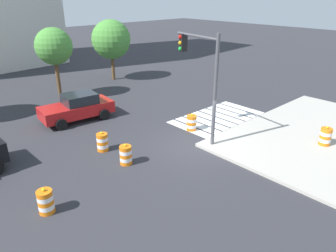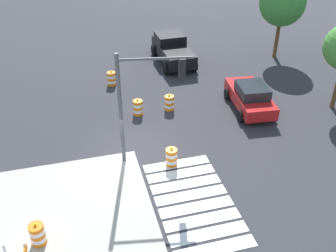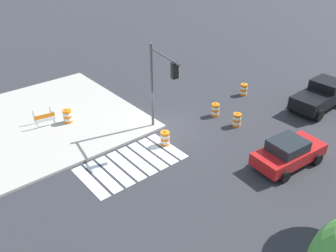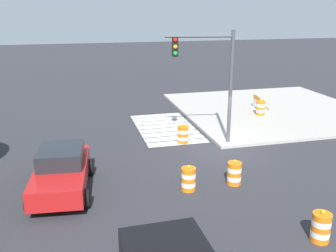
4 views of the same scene
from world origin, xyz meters
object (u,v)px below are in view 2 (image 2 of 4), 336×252
object	(u,v)px
traffic_barrel_crosswalk_end	(171,157)
traffic_barrel_median_far	(138,108)
street_tree_streetside_far	(283,3)
sports_car	(250,97)
traffic_barrel_on_sidewalk	(38,234)
traffic_barrel_near_corner	(169,103)
traffic_barrel_median_near	(112,79)
pickup_truck	(172,49)
traffic_light_pole	(145,90)

from	to	relation	value
traffic_barrel_crosswalk_end	traffic_barrel_median_far	size ratio (longest dim) A/B	1.00
traffic_barrel_median_far	street_tree_streetside_far	size ratio (longest dim) A/B	0.18
sports_car	traffic_barrel_crosswalk_end	size ratio (longest dim) A/B	4.38
traffic_barrel_crosswalk_end	traffic_barrel_on_sidewalk	size ratio (longest dim) A/B	1.00
traffic_barrel_near_corner	traffic_barrel_median_near	world-z (taller)	same
traffic_barrel_median_near	street_tree_streetside_far	xyz separation A→B (m)	(-1.50, 12.68, 3.59)
traffic_barrel_median_near	traffic_barrel_median_far	size ratio (longest dim) A/B	1.00
traffic_barrel_near_corner	traffic_barrel_median_near	xyz separation A→B (m)	(-4.10, -2.81, 0.00)
traffic_barrel_median_near	traffic_barrel_near_corner	bearing A→B (deg)	34.43
traffic_barrel_median_far	traffic_barrel_crosswalk_end	bearing A→B (deg)	6.87
traffic_barrel_crosswalk_end	street_tree_streetside_far	size ratio (longest dim) A/B	0.18
pickup_truck	traffic_barrel_median_far	xyz separation A→B (m)	(6.87, -3.97, -0.52)
traffic_barrel_crosswalk_end	street_tree_streetside_far	distance (m)	15.86
sports_car	traffic_barrel_median_near	world-z (taller)	sports_car
traffic_barrel_near_corner	traffic_barrel_on_sidewalk	bearing A→B (deg)	-41.00
pickup_truck	traffic_barrel_near_corner	xyz separation A→B (m)	(6.81, -2.08, -0.52)
street_tree_streetside_far	sports_car	bearing A→B (deg)	-37.95
pickup_truck	traffic_barrel_crosswalk_end	size ratio (longest dim) A/B	5.08
traffic_barrel_near_corner	street_tree_streetside_far	xyz separation A→B (m)	(-5.60, 9.87, 3.59)
traffic_light_pole	pickup_truck	bearing A→B (deg)	158.78
traffic_barrel_median_far	traffic_barrel_median_near	bearing A→B (deg)	-167.50
traffic_light_pole	street_tree_streetside_far	size ratio (longest dim) A/B	0.96
traffic_barrel_near_corner	traffic_barrel_median_near	distance (m)	4.97
pickup_truck	traffic_barrel_median_far	distance (m)	7.95
pickup_truck	traffic_light_pole	xyz separation A→B (m)	(11.34, -4.40, 2.94)
sports_car	traffic_barrel_near_corner	bearing A→B (deg)	-103.85
traffic_barrel_crosswalk_end	traffic_barrel_median_near	bearing A→B (deg)	-170.56
traffic_barrel_near_corner	traffic_barrel_median_near	size ratio (longest dim) A/B	1.00
traffic_barrel_near_corner	traffic_barrel_crosswalk_end	size ratio (longest dim) A/B	1.00
traffic_barrel_crosswalk_end	street_tree_streetside_far	bearing A→B (deg)	133.77
traffic_barrel_crosswalk_end	traffic_barrel_on_sidewalk	xyz separation A→B (m)	(3.39, -6.08, 0.15)
traffic_barrel_on_sidewalk	traffic_light_pole	world-z (taller)	traffic_light_pole
traffic_barrel_median_near	traffic_barrel_on_sidewalk	world-z (taller)	traffic_barrel_on_sidewalk
pickup_truck	traffic_barrel_near_corner	size ratio (longest dim) A/B	5.08
traffic_barrel_near_corner	traffic_light_pole	distance (m)	6.15
traffic_barrel_near_corner	traffic_barrel_median_far	world-z (taller)	same
traffic_barrel_median_near	traffic_light_pole	world-z (taller)	traffic_light_pole
pickup_truck	traffic_light_pole	size ratio (longest dim) A/B	0.94
traffic_barrel_crosswalk_end	traffic_barrel_median_near	size ratio (longest dim) A/B	1.00
traffic_barrel_median_near	street_tree_streetside_far	distance (m)	13.27
traffic_barrel_on_sidewalk	street_tree_streetside_far	bearing A→B (deg)	129.24
traffic_barrel_on_sidewalk	street_tree_streetside_far	distance (m)	22.52
pickup_truck	traffic_barrel_on_sidewalk	size ratio (longest dim) A/B	5.08
traffic_barrel_near_corner	street_tree_streetside_far	size ratio (longest dim) A/B	0.18
traffic_barrel_on_sidewalk	traffic_light_pole	xyz separation A→B (m)	(-3.95, 5.05, 3.31)
traffic_barrel_median_near	traffic_barrel_on_sidewalk	xyz separation A→B (m)	(12.58, -4.56, 0.15)
traffic_barrel_on_sidewalk	traffic_light_pole	bearing A→B (deg)	128.05
sports_car	traffic_barrel_median_far	xyz separation A→B (m)	(-1.08, -6.50, -0.36)
pickup_truck	traffic_barrel_on_sidewalk	world-z (taller)	pickup_truck
traffic_barrel_on_sidewalk	traffic_light_pole	size ratio (longest dim) A/B	0.19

